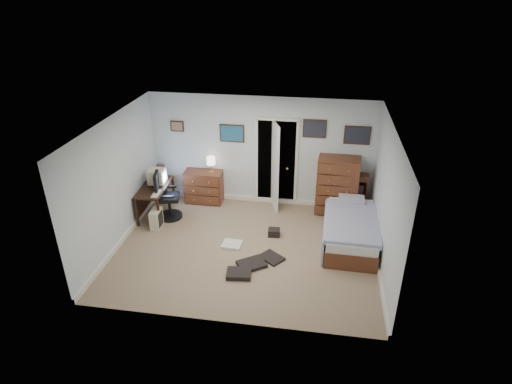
% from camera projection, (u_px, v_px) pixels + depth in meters
% --- Properties ---
extents(floor, '(5.00, 4.00, 0.02)m').
position_uv_depth(floor, '(246.00, 249.00, 8.35)').
color(floor, tan).
rests_on(floor, ground).
extents(computer_desk, '(0.60, 1.20, 0.68)m').
position_uv_depth(computer_desk, '(152.00, 193.00, 9.34)').
color(computer_desk, black).
rests_on(computer_desk, floor).
extents(crt_monitor, '(0.37, 0.34, 0.33)m').
position_uv_depth(crt_monitor, '(157.00, 176.00, 9.31)').
color(crt_monitor, beige).
rests_on(crt_monitor, computer_desk).
extents(keyboard, '(0.15, 0.37, 0.02)m').
position_uv_depth(keyboard, '(156.00, 194.00, 8.92)').
color(keyboard, beige).
rests_on(keyboard, computer_desk).
extents(pc_tower, '(0.20, 0.39, 0.41)m').
position_uv_depth(pc_tower, '(156.00, 219.00, 8.96)').
color(pc_tower, beige).
rests_on(pc_tower, floor).
extents(office_chair, '(0.62, 0.62, 1.07)m').
position_uv_depth(office_chair, '(166.00, 201.00, 9.24)').
color(office_chair, black).
rests_on(office_chair, floor).
extents(media_stack, '(0.18, 0.18, 0.86)m').
position_uv_depth(media_stack, '(162.00, 182.00, 10.02)').
color(media_stack, maroon).
rests_on(media_stack, floor).
extents(low_dresser, '(0.87, 0.45, 0.76)m').
position_uv_depth(low_dresser, '(204.00, 187.00, 9.92)').
color(low_dresser, brown).
rests_on(low_dresser, floor).
extents(table_lamp, '(0.20, 0.20, 0.37)m').
position_uv_depth(table_lamp, '(211.00, 161.00, 9.59)').
color(table_lamp, gold).
rests_on(table_lamp, low_dresser).
extents(doorway, '(0.96, 1.12, 2.05)m').
position_uv_depth(doorway, '(278.00, 158.00, 9.84)').
color(doorway, black).
rests_on(doorway, floor).
extents(tall_dresser, '(0.92, 0.58, 1.31)m').
position_uv_depth(tall_dresser, '(337.00, 186.00, 9.35)').
color(tall_dresser, brown).
rests_on(tall_dresser, floor).
extents(headboard_bookcase, '(1.01, 0.28, 0.90)m').
position_uv_depth(headboard_bookcase, '(344.00, 191.00, 9.51)').
color(headboard_bookcase, brown).
rests_on(headboard_bookcase, floor).
extents(bed, '(1.08, 1.94, 0.63)m').
position_uv_depth(bed, '(350.00, 229.00, 8.41)').
color(bed, brown).
rests_on(bed, floor).
extents(wall_posters, '(4.38, 0.04, 0.60)m').
position_uv_depth(wall_posters, '(287.00, 132.00, 9.22)').
color(wall_posters, '#331E11').
rests_on(wall_posters, floor).
extents(floor_clutter, '(1.29, 1.69, 0.15)m').
position_uv_depth(floor_clutter, '(252.00, 257.00, 8.02)').
color(floor_clutter, silver).
rests_on(floor_clutter, floor).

